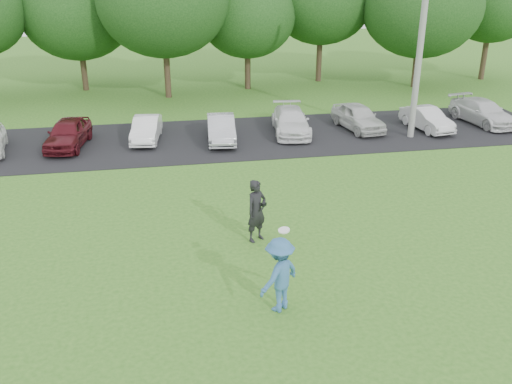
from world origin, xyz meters
TOP-DOWN VIEW (x-y plane):
  - ground at (0.00, 0.00)m, footprint 100.00×100.00m
  - parking_lot at (0.00, 13.00)m, footprint 32.00×6.50m
  - utility_pole at (8.82, 11.68)m, footprint 0.28×0.28m
  - frisbee_player at (-0.20, -0.74)m, footprint 1.41×1.31m
  - camera_bystander at (-0.10, 2.88)m, footprint 0.84×0.77m
  - parked_cars at (-0.51, 13.08)m, footprint 28.68×4.63m
  - tree_row at (1.51, 22.76)m, footprint 42.39×9.85m

SIDE VIEW (x-z plane):
  - ground at x=0.00m, z-range 0.00..0.00m
  - parking_lot at x=0.00m, z-range 0.00..0.03m
  - parked_cars at x=-0.51m, z-range -0.01..1.23m
  - frisbee_player at x=-0.20m, z-range -0.15..2.06m
  - camera_bystander at x=-0.10m, z-range 0.00..1.92m
  - utility_pole at x=8.82m, z-range 0.00..9.29m
  - tree_row at x=1.51m, z-range 0.59..9.23m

